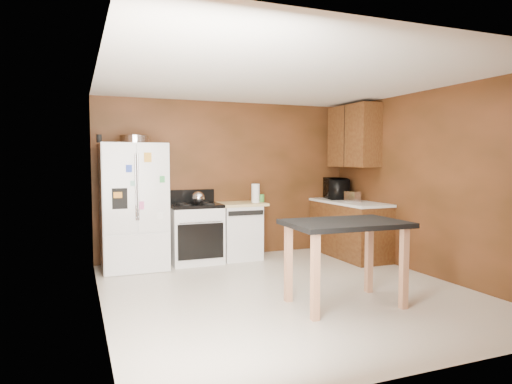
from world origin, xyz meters
TOP-DOWN VIEW (x-y plane):
  - floor at (0.00, 0.00)m, footprint 4.50×4.50m
  - ceiling at (0.00, 0.00)m, footprint 4.50×4.50m
  - wall_back at (0.00, 2.25)m, footprint 4.20×0.00m
  - wall_front at (0.00, -2.25)m, footprint 4.20×0.00m
  - wall_left at (-2.10, 0.00)m, footprint 0.00×4.50m
  - wall_right at (2.10, 0.00)m, footprint 0.00×4.50m
  - roasting_pan at (-1.51, 1.90)m, footprint 0.44×0.44m
  - pen_cup at (-2.00, 1.74)m, footprint 0.07×0.07m
  - kettle at (-0.60, 1.88)m, footprint 0.19×0.19m
  - paper_towel at (0.33, 1.87)m, footprint 0.16×0.16m
  - green_canister at (0.46, 1.97)m, footprint 0.13×0.13m
  - toaster at (1.77, 1.33)m, footprint 0.18×0.25m
  - microwave at (1.84, 1.93)m, footprint 0.54×0.67m
  - refrigerator at (-1.55, 1.86)m, footprint 0.90×0.80m
  - gas_range at (-0.64, 1.92)m, footprint 0.76×0.68m
  - dishwasher at (0.08, 1.95)m, footprint 0.78×0.63m
  - right_cabinets at (1.84, 1.48)m, footprint 0.63×1.58m
  - island at (0.35, -0.68)m, footprint 1.28×0.87m

SIDE VIEW (x-z plane):
  - floor at x=0.00m, z-range 0.00..0.00m
  - dishwasher at x=0.08m, z-range 0.01..0.90m
  - gas_range at x=-0.64m, z-range -0.09..1.01m
  - island at x=0.35m, z-range 0.32..1.23m
  - refrigerator at x=-1.55m, z-range 0.00..1.80m
  - right_cabinets at x=1.84m, z-range -0.32..2.13m
  - green_canister at x=0.46m, z-range 0.89..1.01m
  - toaster at x=1.77m, z-range 0.90..1.07m
  - kettle at x=-0.60m, z-range 0.90..1.09m
  - paper_towel at x=0.33m, z-range 0.89..1.19m
  - microwave at x=1.84m, z-range 0.90..1.22m
  - wall_back at x=0.00m, z-range -0.85..3.35m
  - wall_front at x=0.00m, z-range -0.85..3.35m
  - wall_left at x=-2.10m, z-range -1.00..3.50m
  - wall_right at x=2.10m, z-range -1.00..3.50m
  - pen_cup at x=-2.00m, z-range 1.80..1.91m
  - roasting_pan at x=-1.51m, z-range 1.80..1.91m
  - ceiling at x=0.00m, z-range 2.50..2.50m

